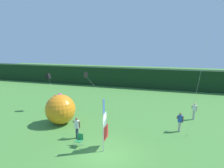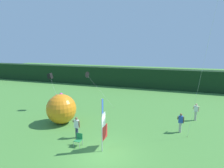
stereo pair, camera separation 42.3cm
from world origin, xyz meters
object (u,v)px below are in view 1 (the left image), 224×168
at_px(banner_flag, 105,125).
at_px(person_far_left, 194,111).
at_px(person_near_banner, 77,127).
at_px(kite_black_delta_0, 85,75).
at_px(kite_black_box_2, 48,76).
at_px(inflatable_balloon, 60,109).
at_px(folding_chair, 79,139).
at_px(person_mid_field, 180,122).

bearing_deg(banner_flag, person_far_left, 51.29).
bearing_deg(person_near_banner, person_far_left, 38.03).
xyz_separation_m(kite_black_delta_0, kite_black_box_2, (-4.17, -0.75, -0.26)).
height_order(banner_flag, inflatable_balloon, banner_flag).
bearing_deg(banner_flag, folding_chair, -177.37).
xyz_separation_m(person_mid_field, inflatable_balloon, (-10.52, -1.44, 0.50)).
bearing_deg(folding_chair, banner_flag, 2.63).
distance_m(person_near_banner, person_far_left, 11.50).
bearing_deg(person_near_banner, person_mid_field, 25.85).
distance_m(inflatable_balloon, kite_black_delta_0, 4.91).
xyz_separation_m(banner_flag, kite_black_box_2, (-8.99, 6.52, 2.03)).
distance_m(banner_flag, person_mid_field, 6.92).
bearing_deg(person_far_left, inflatable_balloon, -158.02).
bearing_deg(person_near_banner, kite_black_box_2, 138.78).
xyz_separation_m(banner_flag, kite_black_delta_0, (-4.82, 7.27, 2.29)).
bearing_deg(person_far_left, folding_chair, -135.80).
xyz_separation_m(banner_flag, person_mid_field, (5.04, 4.65, -0.91)).
height_order(inflatable_balloon, kite_black_delta_0, kite_black_delta_0).
xyz_separation_m(banner_flag, person_far_left, (6.43, 8.03, -0.89)).
relative_size(inflatable_balloon, folding_chair, 3.10).
xyz_separation_m(person_near_banner, person_far_left, (9.06, 7.09, -0.01)).
xyz_separation_m(person_far_left, kite_black_delta_0, (-11.25, -0.76, 3.18)).
relative_size(person_mid_field, inflatable_balloon, 0.60).
bearing_deg(folding_chair, kite_black_box_2, 137.00).
relative_size(person_near_banner, person_far_left, 1.01).
distance_m(folding_chair, kite_black_box_2, 10.23).
distance_m(banner_flag, kite_black_delta_0, 9.01).
distance_m(banner_flag, inflatable_balloon, 6.37).
bearing_deg(person_far_left, person_near_banner, -141.97).
relative_size(person_far_left, kite_black_box_2, 0.40).
xyz_separation_m(banner_flag, folding_chair, (-1.91, -0.09, -1.28)).
distance_m(person_far_left, kite_black_delta_0, 11.72).
distance_m(banner_flag, kite_black_box_2, 11.29).
xyz_separation_m(banner_flag, inflatable_balloon, (-5.48, 3.22, -0.40)).
relative_size(person_far_left, folding_chair, 1.90).
relative_size(person_far_left, inflatable_balloon, 0.61).
height_order(person_mid_field, folding_chair, person_mid_field).
distance_m(person_near_banner, folding_chair, 1.31).
height_order(person_near_banner, inflatable_balloon, inflatable_balloon).
height_order(banner_flag, kite_black_delta_0, kite_black_delta_0).
distance_m(person_near_banner, person_mid_field, 8.52).
bearing_deg(kite_black_delta_0, folding_chair, -68.42).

